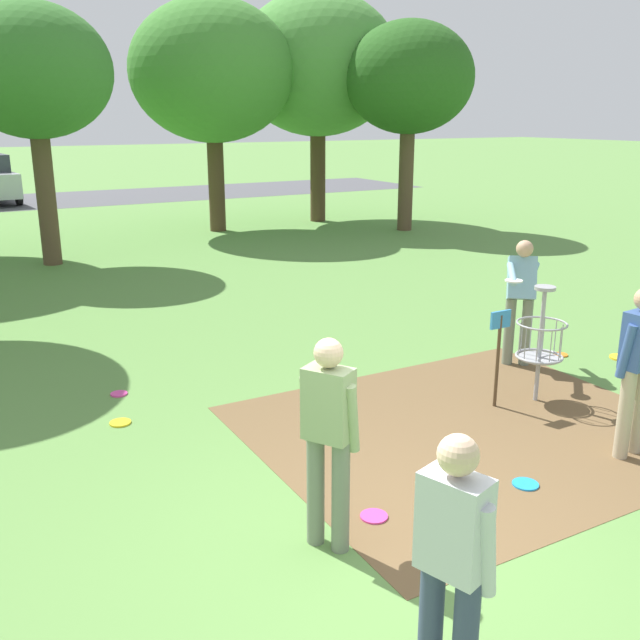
# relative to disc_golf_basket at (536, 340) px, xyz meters

# --- Properties ---
(ground_plane) EXTENTS (160.00, 160.00, 0.00)m
(ground_plane) POSITION_rel_disc_golf_basket_xyz_m (-3.20, -1.84, -0.75)
(ground_plane) COLOR #5B8942
(dirt_tee_pad) EXTENTS (4.50, 3.90, 0.01)m
(dirt_tee_pad) POSITION_rel_disc_golf_basket_xyz_m (-1.18, -0.28, -0.75)
(dirt_tee_pad) COLOR brown
(dirt_tee_pad) RESTS_ON ground
(disc_golf_basket) EXTENTS (0.98, 0.58, 1.39)m
(disc_golf_basket) POSITION_rel_disc_golf_basket_xyz_m (0.00, 0.00, 0.00)
(disc_golf_basket) COLOR #9E9EA3
(disc_golf_basket) RESTS_ON ground
(player_foreground_watching) EXTENTS (1.02, 0.72, 1.71)m
(player_foreground_watching) POSITION_rel_disc_golf_basket_xyz_m (0.75, 1.04, 0.23)
(player_foreground_watching) COLOR slate
(player_foreground_watching) RESTS_ON ground
(player_throwing) EXTENTS (0.45, 0.49, 1.71)m
(player_throwing) POSITION_rel_disc_golf_basket_xyz_m (-3.57, -1.38, 0.21)
(player_throwing) COLOR slate
(player_throwing) RESTS_ON ground
(player_waiting_left) EXTENTS (0.44, 0.50, 1.71)m
(player_waiting_left) POSITION_rel_disc_golf_basket_xyz_m (-3.80, -3.10, 0.21)
(player_waiting_left) COLOR #384260
(player_waiting_left) RESTS_ON ground
(player_waiting_right) EXTENTS (0.48, 0.42, 1.71)m
(player_waiting_right) POSITION_rel_disc_golf_basket_xyz_m (-0.19, -1.48, 0.21)
(player_waiting_right) COLOR tan
(player_waiting_right) RESTS_ON ground
(frisbee_near_basket) EXTENTS (0.23, 0.23, 0.02)m
(frisbee_near_basket) POSITION_rel_disc_golf_basket_xyz_m (-4.42, 1.73, -0.74)
(frisbee_near_basket) COLOR gold
(frisbee_near_basket) RESTS_ON ground
(frisbee_by_tee) EXTENTS (0.20, 0.20, 0.02)m
(frisbee_by_tee) POSITION_rel_disc_golf_basket_xyz_m (-4.22, 2.58, -0.74)
(frisbee_by_tee) COLOR #E53D99
(frisbee_by_tee) RESTS_ON ground
(frisbee_mid_grass) EXTENTS (0.20, 0.20, 0.02)m
(frisbee_mid_grass) POSITION_rel_disc_golf_basket_xyz_m (1.59, 1.01, -0.74)
(frisbee_mid_grass) COLOR orange
(frisbee_mid_grass) RESTS_ON ground
(frisbee_scattered_a) EXTENTS (0.24, 0.24, 0.02)m
(frisbee_scattered_a) POSITION_rel_disc_golf_basket_xyz_m (-3.03, -1.22, -0.74)
(frisbee_scattered_a) COLOR #E53D99
(frisbee_scattered_a) RESTS_ON ground
(frisbee_scattered_b) EXTENTS (0.24, 0.24, 0.02)m
(frisbee_scattered_b) POSITION_rel_disc_golf_basket_xyz_m (-1.52, -1.45, -0.74)
(frisbee_scattered_b) COLOR #1E93DB
(frisbee_scattered_b) RESTS_ON ground
(tree_near_left) EXTENTS (3.61, 3.61, 5.80)m
(tree_near_left) POSITION_rel_disc_golf_basket_xyz_m (6.38, 11.42, 3.47)
(tree_near_left) COLOR brown
(tree_near_left) RESTS_ON ground
(tree_near_right) EXTENTS (3.32, 3.32, 5.58)m
(tree_near_right) POSITION_rel_disc_golf_basket_xyz_m (-3.54, 11.22, 3.37)
(tree_near_right) COLOR brown
(tree_near_right) RESTS_ON ground
(tree_mid_left) EXTENTS (4.56, 4.56, 6.37)m
(tree_mid_left) POSITION_rel_disc_golf_basket_xyz_m (1.53, 13.97, 3.66)
(tree_mid_left) COLOR #4C3823
(tree_mid_left) RESTS_ON ground
(tree_mid_center) EXTENTS (4.95, 4.95, 6.82)m
(tree_mid_center) POSITION_rel_disc_golf_basket_xyz_m (5.06, 14.30, 3.94)
(tree_mid_center) COLOR #4C3823
(tree_mid_center) RESTS_ON ground
(parking_lot_strip) EXTENTS (36.00, 6.00, 0.01)m
(parking_lot_strip) POSITION_rel_disc_golf_basket_xyz_m (-3.20, 24.54, -0.75)
(parking_lot_strip) COLOR #4C4C51
(parking_lot_strip) RESTS_ON ground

